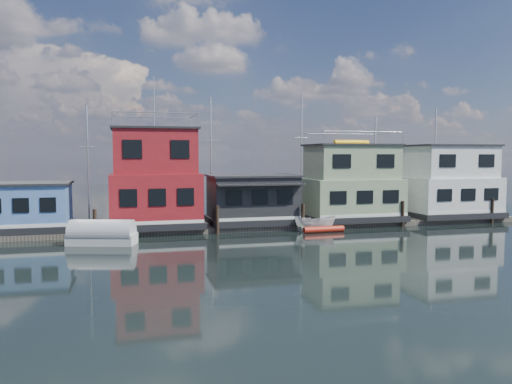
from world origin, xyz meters
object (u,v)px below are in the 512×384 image
object	(u,v)px
houseboat_red	(155,180)
tarp_runabout	(102,235)
dinghy_teal	(114,236)
houseboat_blue	(27,207)
houseboat_green	(351,184)
motorboat	(315,223)
houseboat_dark	(252,199)
red_kayak	(324,229)
houseboat_white	(449,183)

from	to	relation	value
houseboat_red	tarp_runabout	xyz separation A→B (m)	(-3.91, -5.16, -3.42)
houseboat_red	dinghy_teal	world-z (taller)	houseboat_red
houseboat_blue	houseboat_green	distance (m)	26.53
motorboat	dinghy_teal	bearing A→B (deg)	107.96
houseboat_blue	tarp_runabout	size ratio (longest dim) A/B	1.33
houseboat_dark	motorboat	distance (m)	5.77
houseboat_dark	tarp_runabout	distance (m)	13.08
houseboat_red	tarp_runabout	distance (m)	7.32
tarp_runabout	red_kayak	xyz separation A→B (m)	(16.70, 1.08, -0.44)
houseboat_blue	red_kayak	bearing A→B (deg)	-10.38
houseboat_red	dinghy_teal	size ratio (longest dim) A/B	3.28
houseboat_blue	motorboat	distance (m)	22.18
houseboat_blue	dinghy_teal	size ratio (longest dim) A/B	1.77
houseboat_red	dinghy_teal	distance (m)	6.30
motorboat	houseboat_white	bearing A→B (deg)	-61.66
houseboat_green	houseboat_white	bearing A→B (deg)	-0.00
houseboat_blue	houseboat_white	bearing A→B (deg)	0.00
houseboat_blue	houseboat_red	distance (m)	9.69
houseboat_red	red_kayak	bearing A→B (deg)	-17.71
houseboat_red	red_kayak	distance (m)	13.97
houseboat_white	tarp_runabout	xyz separation A→B (m)	(-30.91, -5.16, -2.85)
houseboat_white	motorboat	size ratio (longest dim) A/B	2.56
houseboat_blue	houseboat_dark	bearing A→B (deg)	-0.06
houseboat_dark	houseboat_green	xyz separation A→B (m)	(9.00, 0.02, 1.13)
tarp_runabout	dinghy_teal	bearing A→B (deg)	72.52
houseboat_red	houseboat_dark	bearing A→B (deg)	-0.14
houseboat_blue	motorboat	bearing A→B (deg)	-8.66
red_kayak	motorboat	size ratio (longest dim) A/B	1.03
houseboat_red	red_kayak	size ratio (longest dim) A/B	3.52
houseboat_blue	red_kayak	size ratio (longest dim) A/B	1.90
houseboat_red	houseboat_dark	size ratio (longest dim) A/B	1.60
houseboat_blue	houseboat_white	world-z (taller)	houseboat_white
motorboat	houseboat_green	bearing A→B (deg)	-38.73
houseboat_blue	houseboat_white	size ratio (longest dim) A/B	0.76
houseboat_blue	dinghy_teal	distance (m)	7.74
houseboat_dark	houseboat_white	xyz separation A→B (m)	(19.00, 0.02, 1.12)
houseboat_blue	houseboat_green	xyz separation A→B (m)	(26.50, 0.00, 1.34)
houseboat_blue	motorboat	size ratio (longest dim) A/B	1.95
houseboat_white	red_kayak	world-z (taller)	houseboat_white
houseboat_blue	motorboat	xyz separation A→B (m)	(21.87, -3.33, -1.57)
houseboat_blue	tarp_runabout	bearing A→B (deg)	-42.69
houseboat_green	dinghy_teal	xyz separation A→B (m)	(-20.13, -4.00, -3.17)
houseboat_green	red_kayak	size ratio (longest dim) A/B	2.49
houseboat_dark	tarp_runabout	bearing A→B (deg)	-156.64
red_kayak	houseboat_green	bearing A→B (deg)	41.78
tarp_runabout	motorboat	world-z (taller)	tarp_runabout
houseboat_dark	houseboat_white	world-z (taller)	houseboat_white
houseboat_white	dinghy_teal	size ratio (longest dim) A/B	2.32
houseboat_green	dinghy_teal	world-z (taller)	houseboat_green
houseboat_green	red_kayak	xyz separation A→B (m)	(-4.21, -4.08, -3.30)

